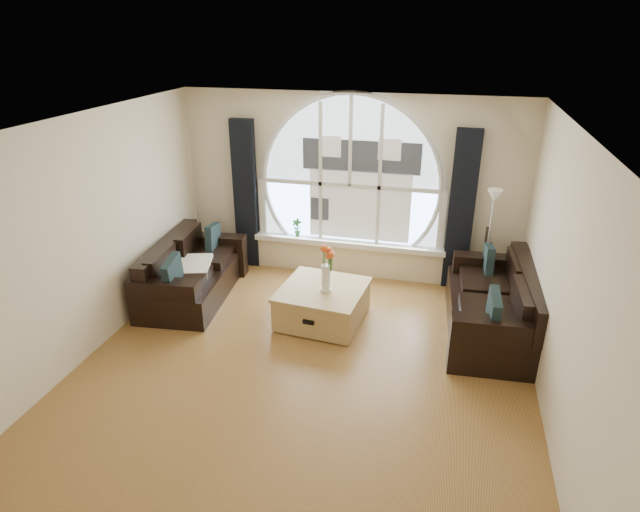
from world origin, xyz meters
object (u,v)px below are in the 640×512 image
at_px(sofa_left, 193,271).
at_px(guitar, 484,259).
at_px(sofa_right, 492,304).
at_px(floor_lamp, 487,247).
at_px(vase_flowers, 326,262).
at_px(potted_plant, 297,227).
at_px(coffee_chest, 323,303).

xyz_separation_m(sofa_left, guitar, (3.93, 1.06, 0.13)).
xyz_separation_m(sofa_right, floor_lamp, (-0.07, 0.87, 0.40)).
relative_size(sofa_left, sofa_right, 0.92).
height_order(floor_lamp, guitar, floor_lamp).
bearing_deg(vase_flowers, floor_lamp, 30.01).
distance_m(floor_lamp, guitar, 0.33).
relative_size(sofa_left, guitar, 1.72).
xyz_separation_m(sofa_right, potted_plant, (-2.84, 1.24, 0.29)).
bearing_deg(sofa_right, vase_flowers, -175.96).
height_order(sofa_right, potted_plant, sofa_right).
height_order(sofa_right, guitar, guitar).
distance_m(guitar, potted_plant, 2.78).
relative_size(sofa_right, vase_flowers, 2.81).
distance_m(sofa_left, vase_flowers, 2.04).
height_order(sofa_right, coffee_chest, sofa_right).
bearing_deg(potted_plant, sofa_left, -133.06).
distance_m(coffee_chest, potted_plant, 1.69).
distance_m(sofa_right, floor_lamp, 0.96).
distance_m(sofa_left, potted_plant, 1.72).
distance_m(coffee_chest, floor_lamp, 2.36).
bearing_deg(sofa_left, potted_plant, 41.32).
bearing_deg(sofa_left, coffee_chest, -11.95).
relative_size(sofa_left, vase_flowers, 2.60).
xyz_separation_m(sofa_right, coffee_chest, (-2.09, -0.21, -0.14)).
bearing_deg(potted_plant, floor_lamp, -7.53).
distance_m(vase_flowers, floor_lamp, 2.27).
height_order(vase_flowers, guitar, vase_flowers).
distance_m(vase_flowers, guitar, 2.39).
bearing_deg(sofa_left, vase_flowers, -13.25).
xyz_separation_m(coffee_chest, vase_flowers, (0.05, -0.05, 0.61)).
distance_m(sofa_left, sofa_right, 4.00).
height_order(sofa_left, floor_lamp, floor_lamp).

